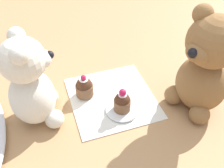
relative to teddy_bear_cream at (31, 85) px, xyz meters
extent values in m
plane|color=tan|center=(0.00, -0.21, -0.12)|extent=(4.00, 4.00, 0.00)
cube|color=silver|center=(0.00, -0.21, -0.11)|extent=(0.24, 0.23, 0.01)
ellipsoid|color=silver|center=(0.00, 0.00, -0.04)|extent=(0.13, 0.11, 0.15)
sphere|color=silver|center=(0.00, 0.00, 0.07)|extent=(0.11, 0.11, 0.11)
ellipsoid|color=silver|center=(0.00, -0.04, 0.07)|extent=(0.05, 0.05, 0.04)
sphere|color=black|center=(0.00, -0.06, 0.07)|extent=(0.02, 0.02, 0.02)
sphere|color=silver|center=(-0.04, 0.00, 0.12)|extent=(0.04, 0.04, 0.04)
sphere|color=silver|center=(0.04, 0.00, 0.12)|extent=(0.04, 0.04, 0.04)
sphere|color=silver|center=(-0.04, -0.04, -0.09)|extent=(0.05, 0.05, 0.05)
sphere|color=silver|center=(0.04, -0.04, -0.09)|extent=(0.05, 0.05, 0.05)
ellipsoid|color=olive|center=(-0.09, -0.42, -0.04)|extent=(0.17, 0.16, 0.16)
sphere|color=olive|center=(-0.09, -0.42, 0.09)|extent=(0.13, 0.13, 0.13)
ellipsoid|color=olive|center=(-0.11, -0.37, 0.08)|extent=(0.08, 0.07, 0.05)
sphere|color=black|center=(-0.11, -0.35, 0.09)|extent=(0.02, 0.02, 0.02)
sphere|color=olive|center=(-0.05, -0.41, 0.14)|extent=(0.05, 0.05, 0.05)
sphere|color=olive|center=(-0.06, -0.37, -0.09)|extent=(0.05, 0.05, 0.05)
sphere|color=olive|center=(-0.15, -0.39, -0.09)|extent=(0.05, 0.05, 0.05)
cylinder|color=brown|center=(0.04, -0.14, -0.09)|extent=(0.05, 0.05, 0.03)
sphere|color=#472819|center=(0.04, -0.14, -0.08)|extent=(0.05, 0.05, 0.05)
cylinder|color=white|center=(0.04, -0.14, -0.05)|extent=(0.03, 0.03, 0.00)
sphere|color=#B71947|center=(0.04, -0.14, -0.05)|extent=(0.02, 0.02, 0.02)
cylinder|color=silver|center=(-0.05, -0.22, -0.11)|extent=(0.09, 0.09, 0.01)
cylinder|color=brown|center=(-0.05, -0.22, -0.09)|extent=(0.05, 0.05, 0.03)
sphere|color=#472819|center=(-0.05, -0.22, -0.07)|extent=(0.04, 0.04, 0.04)
cylinder|color=white|center=(-0.05, -0.22, -0.05)|extent=(0.02, 0.02, 0.00)
sphere|color=#B71947|center=(-0.05, -0.22, -0.04)|extent=(0.02, 0.02, 0.02)
camera|label=1|loc=(-0.50, -0.04, 0.42)|focal=42.00mm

